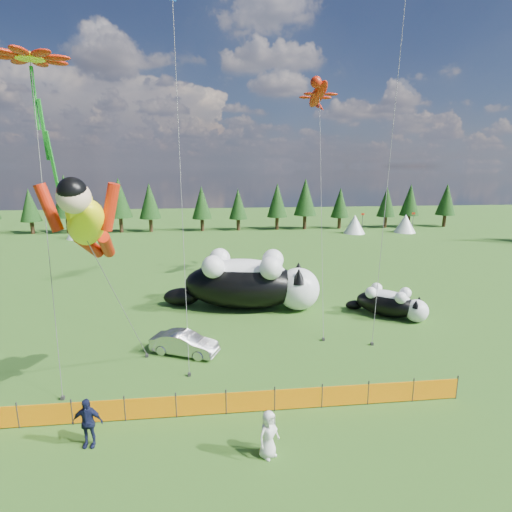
{
  "coord_description": "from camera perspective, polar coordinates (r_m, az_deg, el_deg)",
  "views": [
    {
      "loc": [
        0.59,
        -17.54,
        9.9
      ],
      "look_at": [
        3.01,
        4.0,
        5.02
      ],
      "focal_mm": 28.0,
      "sensor_mm": 36.0,
      "label": 1
    }
  ],
  "objects": [
    {
      "name": "spectator_c",
      "position": [
        16.62,
        -22.95,
        -21.06
      ],
      "size": [
        1.14,
        0.65,
        1.87
      ],
      "primitive_type": "imported",
      "rotation": [
        0.0,
        0.0,
        -0.09
      ],
      "color": "#141939",
      "rests_on": "ground"
    },
    {
      "name": "flower_kite",
      "position": [
        19.51,
        -29.52,
        22.98
      ],
      "size": [
        3.96,
        3.96,
        14.29
      ],
      "color": "#B81C09",
      "rests_on": "ground"
    },
    {
      "name": "festival_tents",
      "position": [
        59.09,
        3.82,
        4.39
      ],
      "size": [
        50.0,
        3.2,
        2.8
      ],
      "primitive_type": null,
      "color": "white",
      "rests_on": "ground"
    },
    {
      "name": "cat_large",
      "position": [
        28.28,
        -0.92,
        -3.69
      ],
      "size": [
        11.13,
        5.54,
        4.05
      ],
      "rotation": [
        0.0,
        0.0,
        -0.2
      ],
      "color": "black",
      "rests_on": "ground"
    },
    {
      "name": "spectator_e",
      "position": [
        15.08,
        1.8,
        -24.1
      ],
      "size": [
        1.01,
        0.94,
        1.73
      ],
      "primitive_type": "imported",
      "rotation": [
        0.0,
        0.0,
        0.62
      ],
      "color": "silver",
      "rests_on": "ground"
    },
    {
      "name": "diamond_kite_a",
      "position": [
        24.05,
        -11.72,
        30.43
      ],
      "size": [
        1.0,
        5.78,
        19.52
      ],
      "color": "blue",
      "rests_on": "ground"
    },
    {
      "name": "ground",
      "position": [
        20.15,
        -7.59,
        -16.85
      ],
      "size": [
        160.0,
        160.0,
        0.0
      ],
      "primitive_type": "plane",
      "color": "#0F3C0A",
      "rests_on": "ground"
    },
    {
      "name": "car",
      "position": [
        22.28,
        -10.18,
        -12.19
      ],
      "size": [
        3.86,
        2.62,
        1.21
      ],
      "primitive_type": "imported",
      "rotation": [
        0.0,
        0.0,
        1.16
      ],
      "color": "#B7B6BB",
      "rests_on": "ground"
    },
    {
      "name": "tree_line",
      "position": [
        62.83,
        -6.97,
        7.21
      ],
      "size": [
        90.0,
        4.0,
        8.0
      ],
      "primitive_type": null,
      "color": "black",
      "rests_on": "ground"
    },
    {
      "name": "safety_fence",
      "position": [
        17.33,
        -7.83,
        -20.28
      ],
      "size": [
        22.06,
        0.06,
        1.1
      ],
      "color": "#262626",
      "rests_on": "ground"
    },
    {
      "name": "cat_small",
      "position": [
        28.42,
        18.65,
        -6.35
      ],
      "size": [
        4.63,
        4.18,
        2.01
      ],
      "rotation": [
        0.0,
        0.0,
        -0.7
      ],
      "color": "black",
      "rests_on": "ground"
    },
    {
      "name": "superhero_kite",
      "position": [
        16.35,
        -23.07,
        4.25
      ],
      "size": [
        5.35,
        7.36,
        10.4
      ],
      "color": "#F9EE0D",
      "rests_on": "ground"
    },
    {
      "name": "gecko_kite",
      "position": [
        32.88,
        8.87,
        21.83
      ],
      "size": [
        3.43,
        13.19,
        18.4
      ],
      "color": "#B81C09",
      "rests_on": "ground"
    }
  ]
}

